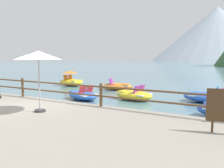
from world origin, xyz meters
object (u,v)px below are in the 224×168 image
Objects in this scene: pedal_boat_4 at (208,97)px; pedal_boat_5 at (83,95)px; beach_umbrella at (38,56)px; pedal_boat_2 at (134,95)px; pedal_boat_3 at (116,86)px; pedal_boat_0 at (71,81)px.

pedal_boat_5 is at bearing -156.08° from pedal_boat_4.
pedal_boat_2 is (0.92, 6.06, -2.16)m from beach_umbrella.
pedal_boat_4 is (3.75, 1.32, 0.01)m from pedal_boat_2.
pedal_boat_3 is at bearing 165.16° from pedal_boat_4.
pedal_boat_5 is (0.38, -4.53, -0.01)m from pedal_boat_3.
pedal_boat_2 is 0.92× the size of pedal_boat_4.
beach_umbrella is at bearing -122.35° from pedal_boat_4.
pedal_boat_3 is (-2.89, 3.08, -0.01)m from pedal_boat_2.
pedal_boat_5 is (-2.51, -1.45, -0.02)m from pedal_boat_2.
beach_umbrella is 0.90× the size of pedal_boat_2.
pedal_boat_0 reaches higher than pedal_boat_2.
pedal_boat_3 is at bearing 133.12° from pedal_boat_2.
pedal_boat_4 is at bearing 19.46° from pedal_boat_2.
pedal_boat_2 reaches higher than pedal_boat_5.
beach_umbrella is 0.91× the size of pedal_boat_5.
pedal_boat_3 is at bearing -3.85° from pedal_boat_0.
pedal_boat_0 is 8.21m from pedal_boat_2.
pedal_boat_2 is at bearing -24.41° from pedal_boat_0.
pedal_boat_5 is at bearing -149.95° from pedal_boat_2.
pedal_boat_3 is 4.55m from pedal_boat_5.
pedal_boat_0 is 1.01× the size of pedal_boat_5.
pedal_boat_0 reaches higher than pedal_boat_4.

